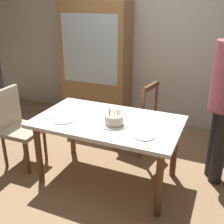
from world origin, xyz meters
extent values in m
plane|color=#93704C|center=(0.00, 0.00, 0.00)|extent=(6.40, 6.40, 0.00)
cube|color=beige|center=(0.00, 1.85, 1.30)|extent=(6.40, 0.10, 2.60)
cube|color=white|center=(0.00, 0.00, 0.71)|extent=(1.53, 0.90, 0.04)
cylinder|color=brown|center=(-0.67, -0.35, 0.34)|extent=(0.07, 0.07, 0.69)
cylinder|color=brown|center=(0.67, -0.35, 0.34)|extent=(0.07, 0.07, 0.69)
cylinder|color=brown|center=(-0.67, 0.35, 0.34)|extent=(0.07, 0.07, 0.69)
cylinder|color=brown|center=(0.67, 0.35, 0.34)|extent=(0.07, 0.07, 0.69)
cylinder|color=silver|center=(0.11, -0.09, 0.74)|extent=(0.28, 0.28, 0.01)
cylinder|color=beige|center=(0.11, -0.09, 0.79)|extent=(0.19, 0.19, 0.10)
cylinder|color=yellow|center=(0.16, -0.08, 0.87)|extent=(0.01, 0.01, 0.05)
sphere|color=#FFC64C|center=(0.16, -0.08, 0.90)|extent=(0.01, 0.01, 0.01)
cylinder|color=#4C7FE5|center=(0.16, -0.06, 0.87)|extent=(0.01, 0.01, 0.05)
sphere|color=#FFC64C|center=(0.16, -0.06, 0.90)|extent=(0.01, 0.01, 0.01)
cylinder|color=#4C7FE5|center=(0.14, -0.04, 0.87)|extent=(0.01, 0.01, 0.05)
sphere|color=#FFC64C|center=(0.14, -0.04, 0.90)|extent=(0.01, 0.01, 0.01)
cylinder|color=#D872CC|center=(0.12, -0.04, 0.87)|extent=(0.01, 0.01, 0.05)
sphere|color=#FFC64C|center=(0.12, -0.04, 0.90)|extent=(0.01, 0.01, 0.01)
cylinder|color=#D872CC|center=(0.09, -0.04, 0.87)|extent=(0.01, 0.01, 0.05)
sphere|color=#FFC64C|center=(0.09, -0.04, 0.90)|extent=(0.01, 0.01, 0.01)
cylinder|color=#E54C4C|center=(0.06, -0.07, 0.87)|extent=(0.01, 0.01, 0.05)
sphere|color=#FFC64C|center=(0.06, -0.07, 0.90)|extent=(0.01, 0.01, 0.01)
cylinder|color=#D872CC|center=(0.06, -0.09, 0.87)|extent=(0.01, 0.01, 0.05)
sphere|color=#FFC64C|center=(0.06, -0.09, 0.90)|extent=(0.01, 0.01, 0.01)
cylinder|color=#4C7FE5|center=(0.07, -0.11, 0.87)|extent=(0.01, 0.01, 0.05)
sphere|color=#FFC64C|center=(0.07, -0.11, 0.90)|extent=(0.01, 0.01, 0.01)
cylinder|color=#E54C4C|center=(0.08, -0.13, 0.87)|extent=(0.01, 0.01, 0.05)
sphere|color=#FFC64C|center=(0.08, -0.13, 0.90)|extent=(0.01, 0.01, 0.01)
cylinder|color=yellow|center=(0.12, -0.14, 0.87)|extent=(0.01, 0.01, 0.05)
sphere|color=#FFC64C|center=(0.12, -0.14, 0.90)|extent=(0.01, 0.01, 0.01)
cylinder|color=#D872CC|center=(0.14, -0.13, 0.87)|extent=(0.01, 0.01, 0.05)
sphere|color=#FFC64C|center=(0.14, -0.13, 0.90)|extent=(0.01, 0.01, 0.01)
cylinder|color=#F2994C|center=(0.16, -0.11, 0.87)|extent=(0.01, 0.01, 0.05)
sphere|color=#FFC64C|center=(0.16, -0.11, 0.90)|extent=(0.01, 0.01, 0.01)
cylinder|color=white|center=(-0.42, -0.20, 0.74)|extent=(0.22, 0.22, 0.01)
cylinder|color=white|center=(-0.08, 0.20, 0.74)|extent=(0.22, 0.22, 0.01)
cylinder|color=white|center=(0.46, -0.20, 0.74)|extent=(0.22, 0.22, 0.01)
cube|color=silver|center=(-0.58, -0.22, 0.73)|extent=(0.18, 0.05, 0.01)
cube|color=silver|center=(-0.24, 0.21, 0.73)|extent=(0.18, 0.03, 0.01)
cube|color=brown|center=(0.05, 0.77, 0.45)|extent=(0.51, 0.51, 0.05)
cylinder|color=brown|center=(-0.08, 0.97, 0.21)|extent=(0.04, 0.04, 0.42)
cylinder|color=brown|center=(-0.14, 0.63, 0.21)|extent=(0.04, 0.04, 0.42)
cylinder|color=brown|center=(0.25, 0.91, 0.21)|extent=(0.04, 0.04, 0.42)
cylinder|color=brown|center=(0.19, 0.57, 0.21)|extent=(0.04, 0.04, 0.42)
cylinder|color=brown|center=(0.28, 0.91, 0.70)|extent=(0.04, 0.04, 0.50)
cylinder|color=brown|center=(0.22, 0.56, 0.70)|extent=(0.04, 0.04, 0.50)
cube|color=brown|center=(0.25, 0.73, 0.92)|extent=(0.11, 0.40, 0.06)
cube|color=tan|center=(-1.07, -0.11, 0.45)|extent=(0.45, 0.45, 0.05)
cylinder|color=brown|center=(-0.90, -0.28, 0.21)|extent=(0.04, 0.04, 0.42)
cylinder|color=brown|center=(-0.90, 0.06, 0.21)|extent=(0.04, 0.04, 0.42)
cylinder|color=brown|center=(-1.24, -0.28, 0.21)|extent=(0.04, 0.04, 0.42)
cylinder|color=brown|center=(-1.24, 0.06, 0.21)|extent=(0.04, 0.04, 0.42)
cube|color=tan|center=(-1.27, -0.11, 0.70)|extent=(0.06, 0.40, 0.50)
cylinder|color=#262328|center=(1.08, 0.54, 0.42)|extent=(0.14, 0.14, 0.85)
cylinder|color=#262328|center=(1.13, 0.42, 0.42)|extent=(0.14, 0.14, 0.85)
cube|color=#9E7042|center=(-0.90, 1.56, 0.95)|extent=(1.10, 0.44, 1.90)
cube|color=silver|center=(-0.90, 1.34, 1.20)|extent=(0.94, 0.01, 1.04)
camera|label=1|loc=(1.10, -2.44, 1.92)|focal=44.42mm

